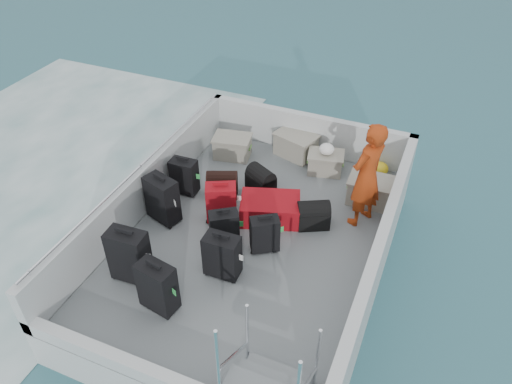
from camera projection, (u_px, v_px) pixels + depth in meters
The scene contains 24 objects.
ground at pixel (252, 268), 7.39m from camera, with size 160.00×160.00×0.00m, color #19485A.
wake_foam at pixel (5, 190), 8.87m from camera, with size 10.00×10.00×0.00m, color white.
ferry_hull at pixel (252, 253), 7.21m from camera, with size 3.60×5.00×0.60m, color silver.
deck at pixel (252, 238), 7.02m from camera, with size 3.30×4.70×0.02m, color slate.
deck_fittings at pixel (267, 239), 6.44m from camera, with size 3.60×5.00×0.90m.
suitcase_0 at pixel (129, 256), 6.20m from camera, with size 0.49×0.28×0.75m, color black.
suitcase_1 at pixel (162, 200), 7.11m from camera, with size 0.48×0.27×0.71m, color black.
suitcase_2 at pixel (184, 177), 7.65m from camera, with size 0.40×0.24×0.58m, color black.
suitcase_3 at pixel (158, 287), 5.84m from camera, with size 0.45×0.26×0.68m, color black.
suitcase_4 at pixel (224, 230), 6.71m from camera, with size 0.39×0.23×0.57m, color black.
suitcase_5 at pixel (221, 203), 7.14m from camera, with size 0.43×0.26×0.60m, color maroon.
suitcase_6 at pixel (222, 256), 6.28m from camera, with size 0.45×0.26×0.62m, color black.
suitcase_7 at pixel (265, 235), 6.66m from camera, with size 0.38×0.22×0.53m, color black.
suitcase_8 at pixel (270, 209), 7.24m from camera, with size 0.56×0.85×0.34m, color maroon.
duffel_0 at pixel (222, 186), 7.69m from camera, with size 0.47×0.30×0.32m, color black, non-canonical shape.
duffel_1 at pixel (261, 182), 7.77m from camera, with size 0.43×0.30×0.32m, color black, non-canonical shape.
duffel_2 at pixel (313, 216), 7.12m from camera, with size 0.45×0.30×0.32m, color black, non-canonical shape.
crate_0 at pixel (232, 147), 8.51m from camera, with size 0.59×0.41×0.36m, color gray.
crate_1 at pixel (296, 146), 8.53m from camera, with size 0.64×0.44×0.39m, color gray.
crate_2 at pixel (325, 163), 8.16m from camera, with size 0.54×0.37×0.32m, color gray.
crate_3 at pixel (370, 192), 7.53m from camera, with size 0.63×0.43×0.38m, color gray.
yellow_bag at pixel (380, 169), 8.13m from camera, with size 0.28×0.26×0.22m, color yellow.
white_bag at pixel (327, 151), 8.00m from camera, with size 0.24×0.24×0.18m, color white.
passenger at pixel (367, 176), 6.81m from camera, with size 0.59×0.38×1.61m, color #E94915.
Camera 1 is at (2.05, -4.70, 5.44)m, focal length 35.00 mm.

